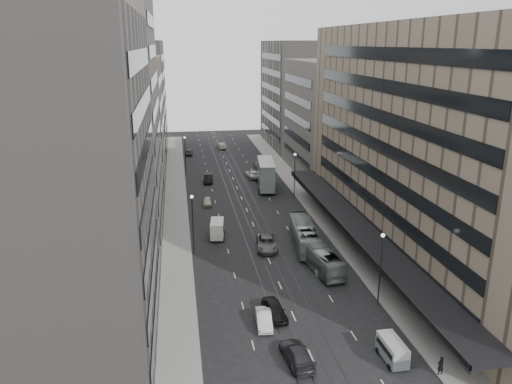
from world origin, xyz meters
TOP-DOWN VIEW (x-y plane):
  - ground at (0.00, 0.00)m, footprint 220.00×220.00m
  - sidewalk_right at (12.00, 37.50)m, footprint 4.00×125.00m
  - sidewalk_left at (-12.00, 37.50)m, footprint 4.00×125.00m
  - department_store at (21.45, 8.00)m, footprint 19.20×60.00m
  - building_right_mid at (21.50, 52.00)m, footprint 15.00×28.00m
  - building_right_far at (21.50, 82.00)m, footprint 15.00×32.00m
  - building_left_a at (-21.50, -8.00)m, footprint 15.00×28.00m
  - building_left_b at (-21.50, 19.00)m, footprint 15.00×26.00m
  - building_left_c at (-21.50, 46.00)m, footprint 15.00×28.00m
  - building_left_d at (-21.50, 79.00)m, footprint 15.00×38.00m
  - lamp_right_near at (9.70, -5.00)m, footprint 0.44×0.44m
  - lamp_right_far at (9.70, 35.00)m, footprint 0.44×0.44m
  - lamp_left_near at (-9.70, 12.00)m, footprint 0.44×0.44m
  - lamp_left_far at (-9.70, 55.00)m, footprint 0.44×0.44m
  - bus_near at (5.84, 4.82)m, footprint 3.79×11.01m
  - bus_far at (5.72, 12.10)m, footprint 4.14×12.56m
  - double_decker at (5.48, 41.15)m, footprint 4.13×10.56m
  - vw_microbus at (6.99, -14.84)m, footprint 1.84×3.86m
  - panel_van at (-6.07, 17.11)m, footprint 2.47×4.37m
  - sedan_0 at (-2.00, -5.82)m, footprint 2.37×4.94m
  - sedan_1 at (-3.38, -7.24)m, footprint 1.83×4.40m
  - sedan_2 at (0.40, 12.08)m, footprint 3.46×6.28m
  - sedan_3 at (-1.50, -13.63)m, footprint 2.61×5.48m
  - sedan_4 at (-6.49, 32.84)m, footprint 1.93×4.03m
  - sedan_5 at (-5.33, 47.70)m, footprint 2.20×5.10m
  - sedan_6 at (4.28, 49.76)m, footprint 3.15×5.90m
  - sedan_7 at (6.99, 57.70)m, footprint 2.57×5.85m
  - sedan_8 at (-8.50, 74.17)m, footprint 1.96×4.34m
  - sedan_9 at (0.32, 81.25)m, footprint 2.30×5.15m
  - pedestrian at (10.20, -17.50)m, footprint 0.69×0.51m

SIDE VIEW (x-z plane):
  - ground at x=0.00m, z-range 0.00..0.00m
  - sidewalk_right at x=12.00m, z-range 0.00..0.15m
  - sidewalk_left at x=-12.00m, z-range 0.00..0.15m
  - sedan_4 at x=-6.49m, z-range 0.00..1.33m
  - sedan_1 at x=-3.38m, z-range 0.00..1.42m
  - sedan_8 at x=-8.50m, z-range 0.00..1.45m
  - sedan_3 at x=-1.50m, z-range 0.00..1.54m
  - sedan_6 at x=4.28m, z-range 0.00..1.58m
  - sedan_0 at x=-2.00m, z-range 0.00..1.63m
  - sedan_5 at x=-5.33m, z-range 0.00..1.63m
  - sedan_9 at x=0.32m, z-range 0.00..1.64m
  - sedan_2 at x=0.40m, z-range 0.00..1.67m
  - sedan_7 at x=6.99m, z-range 0.00..1.67m
  - pedestrian at x=10.20m, z-range 0.15..1.89m
  - vw_microbus at x=6.99m, z-range 0.12..2.18m
  - panel_van at x=-6.07m, z-range 0.13..2.77m
  - bus_near at x=5.84m, z-range 0.00..3.00m
  - bus_far at x=5.72m, z-range 0.00..3.43m
  - double_decker at x=5.48m, z-range 0.22..5.86m
  - lamp_right_near at x=9.70m, z-range 1.04..9.36m
  - lamp_right_far at x=9.70m, z-range 1.04..9.36m
  - lamp_left_near at x=-9.70m, z-range 1.04..9.36m
  - lamp_left_far at x=-9.70m, z-range 1.04..9.36m
  - building_right_mid at x=21.50m, z-range 0.00..24.00m
  - building_left_c at x=-21.50m, z-range 0.00..25.00m
  - building_right_far at x=21.50m, z-range 0.00..28.00m
  - building_left_d at x=-21.50m, z-range 0.00..28.00m
  - department_store at x=21.45m, z-range -0.05..29.95m
  - building_left_a at x=-21.50m, z-range 0.00..30.00m
  - building_left_b at x=-21.50m, z-range 0.00..34.00m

